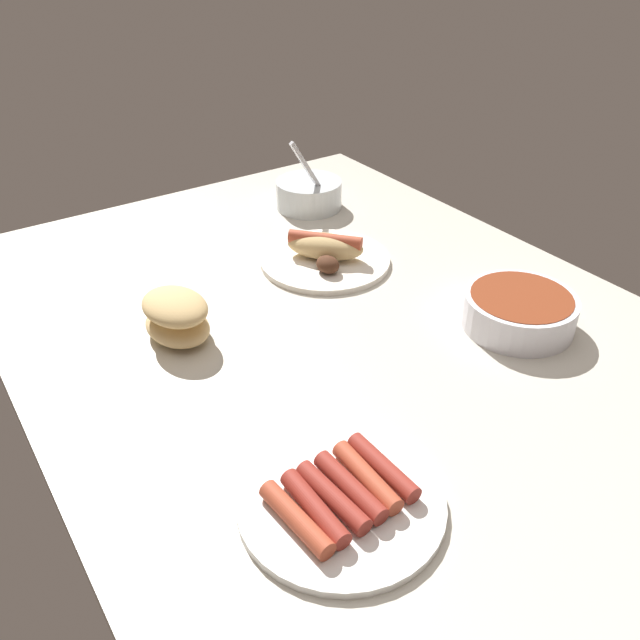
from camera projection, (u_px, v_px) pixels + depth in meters
ground_plane at (331, 328)px, 100.43cm from camera, size 120.00×90.00×3.00cm
plate_hotdog_assembled at (325, 254)px, 113.60cm from camera, size 22.83×22.83×5.61cm
bowl_chili at (519, 310)px, 96.52cm from camera, size 16.55×16.55×5.30cm
bread_stack at (176, 316)px, 93.78cm from camera, size 12.74×9.78×7.20cm
plate_sausages at (341, 498)px, 69.04cm from camera, size 22.39×22.39×3.12cm
bowl_coleslaw at (309, 193)px, 133.07cm from camera, size 13.41×13.41×15.73cm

